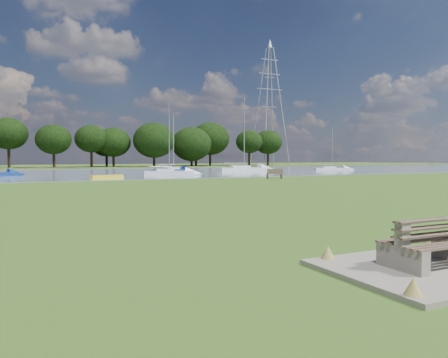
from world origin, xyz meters
name	(u,v)px	position (x,y,z in m)	size (l,w,h in m)	color
ground	(186,204)	(0.00, 0.00, 0.00)	(220.00, 220.00, 0.00)	#526725
river	(75,173)	(0.00, 42.00, 0.00)	(220.00, 40.00, 0.10)	gray
far_bank	(55,168)	(0.00, 72.00, 0.00)	(220.00, 20.00, 0.40)	#4C6626
concrete_pad	(430,268)	(0.00, -14.00, 0.05)	(4.20, 3.20, 0.10)	gray
bench_pair	(431,245)	(0.00, -14.00, 0.53)	(1.95, 1.17, 1.04)	gray
riverbank_bench	(275,174)	(16.50, 17.75, 0.52)	(1.76, 0.99, 1.04)	brown
kayak	(107,177)	(1.11, 25.61, 0.22)	(3.38, 0.79, 0.34)	yellow
pylon	(270,87)	(48.28, 70.00, 18.91)	(6.95, 4.87, 29.98)	#999B9E
tree_line	(1,137)	(-9.41, 68.00, 5.77)	(123.66, 7.99, 9.67)	black
sailboat_1	(173,170)	(11.52, 34.80, 0.56)	(6.12, 3.77, 7.72)	navy
sailboat_2	(169,171)	(9.48, 30.55, 0.50)	(6.14, 3.69, 8.73)	white
sailboat_5	(332,168)	(37.81, 34.52, 0.45)	(5.70, 3.44, 7.12)	white
sailboat_7	(244,168)	(23.47, 37.27, 0.59)	(7.90, 3.11, 11.00)	white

